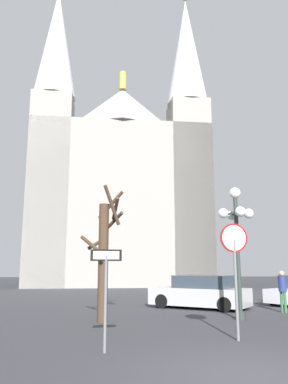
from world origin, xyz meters
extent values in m
plane|color=#38383D|center=(0.00, 0.00, 0.00)|extent=(120.00, 120.00, 0.00)
cube|color=gray|center=(-1.62, 32.32, 7.80)|extent=(17.55, 10.98, 15.60)
pyramid|color=gray|center=(-1.53, 28.01, 17.35)|extent=(6.11, 2.13, 3.50)
cylinder|color=gold|center=(-1.53, 28.01, 20.00)|extent=(0.70, 0.70, 1.80)
cube|color=gray|center=(-8.30, 28.78, 9.11)|extent=(3.91, 3.91, 18.22)
cone|color=silver|center=(-8.30, 28.78, 24.29)|extent=(4.21, 4.21, 12.14)
cube|color=gray|center=(5.20, 29.07, 9.11)|extent=(3.91, 3.91, 18.22)
cone|color=silver|center=(5.20, 29.07, 24.29)|extent=(4.21, 4.21, 12.14)
cylinder|color=slate|center=(0.84, 3.19, 1.34)|extent=(0.08, 0.08, 2.67)
cylinder|color=red|center=(0.84, 3.19, 2.71)|extent=(0.80, 0.15, 0.80)
cylinder|color=white|center=(0.84, 3.17, 2.71)|extent=(0.70, 0.10, 0.71)
cylinder|color=slate|center=(-2.68, 2.08, 1.10)|extent=(0.07, 0.07, 2.20)
cube|color=black|center=(-2.68, 2.08, 2.20)|extent=(0.74, 0.15, 0.27)
cube|color=white|center=(-2.68, 2.07, 2.20)|extent=(0.62, 0.11, 0.19)
cylinder|color=#2D3833|center=(2.23, 7.00, 2.25)|extent=(0.16, 0.16, 4.51)
cylinder|color=#2D3833|center=(2.23, 7.00, 0.15)|extent=(0.36, 0.36, 0.30)
sphere|color=white|center=(2.23, 7.00, 4.72)|extent=(0.43, 0.43, 0.43)
sphere|color=white|center=(2.73, 7.00, 3.92)|extent=(0.39, 0.39, 0.39)
cylinder|color=#2D3833|center=(2.48, 7.00, 3.92)|extent=(0.05, 0.50, 0.05)
sphere|color=white|center=(2.23, 7.50, 3.92)|extent=(0.39, 0.39, 0.39)
cylinder|color=#2D3833|center=(2.23, 7.25, 3.92)|extent=(0.50, 0.05, 0.05)
sphere|color=white|center=(1.73, 7.00, 3.92)|extent=(0.39, 0.39, 0.39)
cylinder|color=#2D3833|center=(1.98, 7.00, 3.92)|extent=(0.05, 0.50, 0.05)
sphere|color=white|center=(2.23, 6.50, 3.92)|extent=(0.39, 0.39, 0.39)
cylinder|color=#2D3833|center=(2.23, 6.75, 3.92)|extent=(0.50, 0.05, 0.05)
cylinder|color=#473323|center=(-2.82, 6.88, 2.10)|extent=(0.36, 0.36, 4.19)
cylinder|color=#473323|center=(-3.05, 7.18, 2.77)|extent=(0.72, 0.61, 0.51)
cylinder|color=#473323|center=(-2.43, 7.15, 3.62)|extent=(0.68, 0.90, 0.61)
cylinder|color=#473323|center=(-2.53, 6.62, 4.12)|extent=(0.69, 0.73, 1.42)
cylinder|color=#473323|center=(-2.39, 6.95, 4.04)|extent=(0.27, 0.94, 0.76)
cylinder|color=#473323|center=(-2.58, 7.32, 4.23)|extent=(1.01, 0.63, 1.05)
cylinder|color=#473323|center=(-3.23, 6.51, 2.67)|extent=(0.89, 0.96, 0.73)
cube|color=#B7B7BC|center=(1.62, 10.84, 0.54)|extent=(4.71, 4.16, 0.78)
cube|color=#333D47|center=(1.80, 10.71, 1.22)|extent=(3.02, 2.85, 0.57)
cylinder|color=black|center=(-0.10, 11.05, 0.32)|extent=(0.65, 0.56, 0.64)
cylinder|color=black|center=(0.90, 12.43, 0.32)|extent=(0.65, 0.56, 0.64)
cylinder|color=black|center=(2.34, 9.26, 0.32)|extent=(0.65, 0.56, 0.64)
cylinder|color=black|center=(3.34, 10.64, 0.32)|extent=(0.65, 0.56, 0.64)
cylinder|color=black|center=(5.61, 11.89, 0.32)|extent=(0.65, 0.54, 0.64)
cylinder|color=#33663F|center=(4.83, 8.87, 0.43)|extent=(0.12, 0.12, 0.86)
cylinder|color=#33663F|center=(4.75, 9.00, 0.43)|extent=(0.12, 0.12, 0.86)
cylinder|color=navy|center=(4.79, 8.94, 1.18)|extent=(0.32, 0.32, 0.64)
sphere|color=tan|center=(4.79, 8.94, 1.62)|extent=(0.23, 0.23, 0.23)
camera|label=1|loc=(-2.62, -7.15, 1.96)|focal=35.64mm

